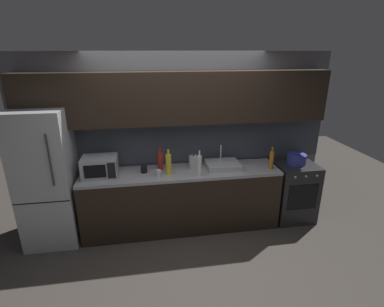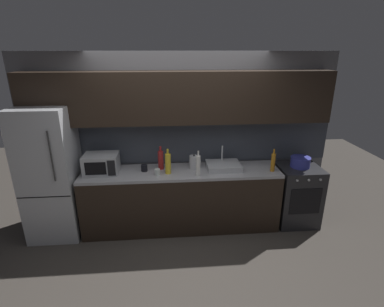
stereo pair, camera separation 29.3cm
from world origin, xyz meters
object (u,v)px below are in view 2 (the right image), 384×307
object	(u,v)px
microwave	(101,164)
wine_bottle_amber	(273,162)
refrigerator	(51,174)
mug_dark	(144,168)
oven_range	(296,194)
wine_bottle_white	(198,166)
wine_bottle_red	(161,160)
wine_bottle_yellow	(168,163)
kettle	(194,162)
mug_clear	(157,172)
cooking_pot	(300,162)

from	to	relation	value
microwave	wine_bottle_amber	distance (m)	2.38
refrigerator	mug_dark	size ratio (longest dim) A/B	19.60
oven_range	wine_bottle_white	bearing A→B (deg)	-172.71
oven_range	mug_dark	size ratio (longest dim) A/B	9.57
refrigerator	wine_bottle_red	xyz separation A→B (m)	(1.49, 0.09, 0.12)
refrigerator	wine_bottle_yellow	world-z (taller)	refrigerator
oven_range	wine_bottle_red	world-z (taller)	wine_bottle_red
wine_bottle_white	wine_bottle_yellow	world-z (taller)	wine_bottle_white
kettle	wine_bottle_yellow	distance (m)	0.40
refrigerator	mug_dark	xyz separation A→B (m)	(1.26, 0.03, 0.02)
oven_range	wine_bottle_red	xyz separation A→B (m)	(-2.02, 0.09, 0.59)
mug_clear	mug_dark	bearing A→B (deg)	140.20
mug_dark	mug_clear	size ratio (longest dim) A/B	1.03
microwave	mug_dark	distance (m)	0.59
refrigerator	kettle	xyz separation A→B (m)	(1.97, 0.06, 0.07)
refrigerator	kettle	bearing A→B (deg)	1.88
wine_bottle_amber	wine_bottle_yellow	world-z (taller)	wine_bottle_yellow
wine_bottle_amber	mug_clear	bearing A→B (deg)	-179.85
wine_bottle_amber	wine_bottle_yellow	bearing A→B (deg)	178.31
microwave	mug_dark	world-z (taller)	microwave
oven_range	wine_bottle_red	bearing A→B (deg)	177.33
kettle	wine_bottle_amber	distance (m)	1.11
cooking_pot	refrigerator	bearing A→B (deg)	-180.00
mug_dark	microwave	bearing A→B (deg)	-178.70
oven_range	microwave	xyz separation A→B (m)	(-2.83, 0.02, 0.58)
refrigerator	oven_range	distance (m)	3.54
microwave	wine_bottle_yellow	size ratio (longest dim) A/B	1.30
wine_bottle_white	mug_clear	bearing A→B (deg)	172.81
mug_clear	kettle	bearing A→B (deg)	20.20
wine_bottle_white	mug_clear	xyz separation A→B (m)	(-0.55, 0.07, -0.10)
refrigerator	wine_bottle_yellow	size ratio (longest dim) A/B	5.21
wine_bottle_amber	wine_bottle_white	distance (m)	1.06
oven_range	cooking_pot	world-z (taller)	cooking_pot
oven_range	mug_dark	world-z (taller)	mug_dark
refrigerator	cooking_pot	bearing A→B (deg)	0.00
oven_range	cooking_pot	xyz separation A→B (m)	(-0.00, 0.00, 0.53)
wine_bottle_yellow	mug_dark	bearing A→B (deg)	161.81
oven_range	kettle	world-z (taller)	kettle
microwave	cooking_pot	xyz separation A→B (m)	(2.83, -0.02, -0.06)
kettle	wine_bottle_amber	size ratio (longest dim) A/B	0.66
mug_clear	oven_range	bearing A→B (deg)	3.45
kettle	mug_clear	distance (m)	0.55
oven_range	wine_bottle_red	distance (m)	2.11
wine_bottle_yellow	cooking_pot	distance (m)	1.92
mug_clear	cooking_pot	size ratio (longest dim) A/B	0.32
wine_bottle_yellow	kettle	bearing A→B (deg)	21.05
wine_bottle_white	wine_bottle_yellow	bearing A→B (deg)	163.88
kettle	mug_clear	bearing A→B (deg)	-159.80
wine_bottle_red	cooking_pot	world-z (taller)	wine_bottle_red
oven_range	kettle	bearing A→B (deg)	177.56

